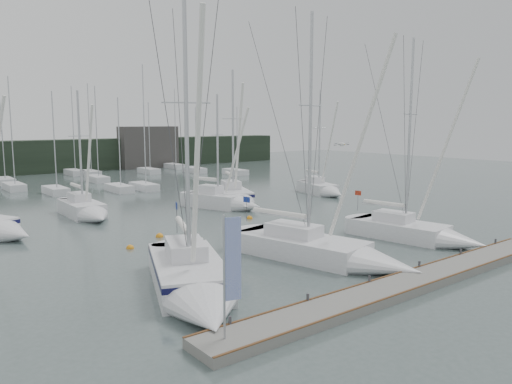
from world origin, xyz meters
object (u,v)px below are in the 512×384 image
at_px(buoy_a, 160,237).
at_px(buoy_c, 130,249).
at_px(sailboat_near_center, 338,255).
at_px(sailboat_mid_c, 227,202).
at_px(sailboat_mid_b, 87,212).
at_px(dock_banner, 230,266).
at_px(sailboat_mid_d, 236,198).
at_px(sailboat_mid_e, 324,190).
at_px(sailboat_near_left, 194,285).
at_px(sailboat_near_right, 426,235).
at_px(buoy_b, 250,219).

height_order(buoy_a, buoy_c, buoy_a).
relative_size(sailboat_near_center, sailboat_mid_c, 1.35).
bearing_deg(buoy_a, sailboat_near_center, -68.64).
bearing_deg(sailboat_mid_c, sailboat_mid_b, 144.49).
xyz_separation_m(sailboat_mid_c, dock_banner, (-16.02, -23.29, 2.39)).
relative_size(sailboat_mid_d, sailboat_mid_e, 1.14).
bearing_deg(sailboat_near_left, sailboat_mid_c, 73.58).
bearing_deg(sailboat_mid_d, sailboat_mid_e, 21.02).
distance_m(sailboat_near_left, buoy_c, 10.35).
relative_size(sailboat_mid_d, buoy_a, 25.18).
xyz_separation_m(sailboat_near_left, sailboat_mid_b, (2.85, 21.60, -0.08)).
bearing_deg(sailboat_near_left, sailboat_mid_d, 71.93).
relative_size(sailboat_mid_b, buoy_c, 22.60).
bearing_deg(sailboat_near_center, dock_banner, -168.54).
xyz_separation_m(sailboat_mid_d, buoy_c, (-14.63, -9.00, -0.67)).
bearing_deg(sailboat_near_left, sailboat_near_right, 21.10).
height_order(sailboat_near_center, sailboat_mid_c, sailboat_near_center).
bearing_deg(sailboat_near_left, sailboat_near_center, 21.10).
bearing_deg(sailboat_mid_c, dock_banner, -144.28).
bearing_deg(buoy_a, sailboat_near_right, -43.13).
distance_m(sailboat_near_left, dock_banner, 5.71).
bearing_deg(sailboat_near_left, buoy_c, 103.65).
distance_m(sailboat_mid_e, buoy_c, 27.50).
height_order(sailboat_near_center, sailboat_near_right, sailboat_near_center).
relative_size(sailboat_near_left, buoy_b, 29.08).
distance_m(sailboat_near_right, dock_banner, 19.71).
bearing_deg(dock_banner, sailboat_near_center, 38.78).
distance_m(sailboat_mid_d, buoy_c, 17.19).
distance_m(sailboat_near_center, buoy_b, 14.01).
bearing_deg(buoy_c, buoy_b, 14.61).
bearing_deg(sailboat_mid_b, sailboat_mid_e, -4.80).
distance_m(sailboat_near_right, sailboat_mid_b, 26.27).
relative_size(buoy_a, buoy_b, 1.06).
relative_size(sailboat_mid_c, sailboat_mid_e, 0.93).
bearing_deg(sailboat_mid_c, buoy_c, -167.85).
relative_size(sailboat_near_left, buoy_a, 27.34).
bearing_deg(sailboat_mid_b, dock_banner, -98.03).
bearing_deg(sailboat_mid_c, sailboat_near_left, -148.09).
bearing_deg(buoy_c, sailboat_mid_b, 83.16).
height_order(sailboat_near_center, sailboat_mid_d, sailboat_near_center).
bearing_deg(sailboat_mid_c, sailboat_near_right, -100.70).
bearing_deg(sailboat_mid_b, buoy_a, -79.45).
height_order(sailboat_near_center, buoy_c, sailboat_near_center).
relative_size(sailboat_mid_e, buoy_b, 23.55).
relative_size(buoy_a, buoy_c, 1.09).
distance_m(sailboat_near_left, sailboat_mid_c, 23.35).
distance_m(sailboat_mid_c, sailboat_mid_d, 1.87).
distance_m(sailboat_near_right, buoy_b, 14.18).
bearing_deg(buoy_a, sailboat_mid_d, 31.80).
relative_size(sailboat_near_left, sailboat_mid_e, 1.23).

